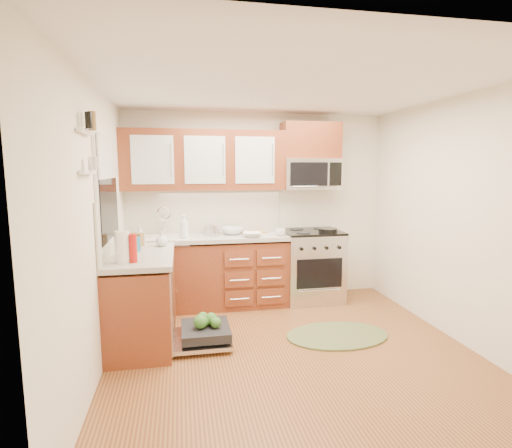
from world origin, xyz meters
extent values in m
plane|color=brown|center=(0.00, 0.00, 0.00)|extent=(3.50, 3.50, 0.00)
plane|color=white|center=(0.00, 0.00, 2.50)|extent=(3.50, 3.50, 0.00)
cube|color=white|center=(0.00, 1.75, 1.25)|extent=(3.50, 0.04, 2.50)
cube|color=white|center=(0.00, -1.75, 1.25)|extent=(3.50, 0.04, 2.50)
cube|color=white|center=(-1.75, 0.00, 1.25)|extent=(0.04, 3.50, 2.50)
cube|color=white|center=(1.75, 0.00, 1.25)|extent=(0.04, 3.50, 2.50)
cube|color=maroon|center=(-0.73, 1.45, 0.42)|extent=(2.05, 0.60, 0.85)
cube|color=maroon|center=(-1.45, 0.52, 0.42)|extent=(0.60, 1.25, 0.85)
cube|color=#AEA99F|center=(-0.72, 1.44, 0.90)|extent=(2.07, 0.64, 0.05)
cube|color=#AEA99F|center=(-1.44, 0.53, 0.90)|extent=(0.64, 1.27, 0.05)
cube|color=silver|center=(-0.73, 1.74, 1.21)|extent=(2.05, 0.02, 0.57)
cube|color=silver|center=(-1.74, 0.52, 1.21)|extent=(0.02, 1.25, 0.57)
cube|color=maroon|center=(0.68, 1.57, 2.13)|extent=(0.76, 0.35, 0.47)
cube|color=white|center=(-1.71, 0.50, 1.88)|extent=(0.02, 0.96, 0.40)
cube|color=white|center=(-1.72, -0.35, 2.05)|extent=(0.04, 0.40, 0.03)
cube|color=white|center=(-1.72, -0.35, 1.75)|extent=(0.04, 0.40, 0.03)
cylinder|color=black|center=(0.85, 1.30, 0.97)|extent=(0.26, 0.26, 0.05)
cylinder|color=silver|center=(-0.64, 1.55, 0.98)|extent=(0.19, 0.19, 0.11)
cube|color=tan|center=(-0.08, 1.55, 0.94)|extent=(0.36, 0.30, 0.02)
cylinder|color=silver|center=(-0.62, 1.35, 1.00)|extent=(0.10, 0.10, 0.15)
cylinder|color=white|center=(-1.57, 0.14, 1.07)|extent=(0.14, 0.14, 0.29)
cylinder|color=yellow|center=(-1.61, 0.37, 1.04)|extent=(0.08, 0.08, 0.23)
cylinder|color=#B6150F|center=(-1.47, 0.12, 1.06)|extent=(0.09, 0.09, 0.26)
cube|color=brown|center=(-1.52, 0.92, 1.00)|extent=(0.17, 0.14, 0.14)
cube|color=teal|center=(-1.50, 0.62, 1.00)|extent=(0.10, 0.07, 0.15)
imported|color=#999999|center=(-0.16, 1.25, 0.95)|extent=(0.27, 0.27, 0.06)
imported|color=#999999|center=(-0.38, 1.49, 0.97)|extent=(0.28, 0.28, 0.09)
imported|color=#999999|center=(0.20, 1.25, 0.97)|extent=(0.13, 0.13, 0.10)
imported|color=#999999|center=(-1.00, 1.29, 1.07)|extent=(0.14, 0.14, 0.29)
imported|color=#999999|center=(-1.50, 1.05, 1.03)|extent=(0.11, 0.12, 0.21)
imported|color=#999999|center=(-1.25, 0.85, 1.01)|extent=(0.13, 0.13, 0.17)
camera|label=1|loc=(-1.04, -3.58, 1.78)|focal=28.00mm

